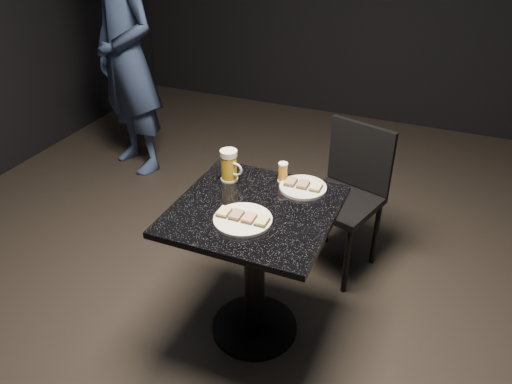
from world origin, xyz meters
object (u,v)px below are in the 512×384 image
(plate_large, at_px, (243,220))
(beer_tumbler, at_px, (283,172))
(plate_small, at_px, (303,187))
(beer_mug, at_px, (229,165))
(patron, at_px, (127,58))
(chair, at_px, (347,190))
(table, at_px, (254,251))

(plate_large, distance_m, beer_tumbler, 0.39)
(plate_small, bearing_deg, beer_mug, -170.58)
(patron, xyz_separation_m, beer_mug, (1.37, -1.12, -0.06))
(beer_mug, xyz_separation_m, beer_tumbler, (0.24, 0.09, -0.03))
(chair, bearing_deg, patron, 162.54)
(table, bearing_deg, patron, 140.36)
(beer_mug, bearing_deg, plate_large, -55.68)
(plate_small, distance_m, patron, 2.03)
(plate_small, bearing_deg, chair, 76.61)
(patron, height_order, beer_mug, patron)
(beer_mug, xyz_separation_m, chair, (0.47, 0.55, -0.33))
(plate_small, distance_m, beer_tumbler, 0.12)
(plate_large, bearing_deg, plate_small, 66.67)
(patron, bearing_deg, table, -16.93)
(plate_small, xyz_separation_m, beer_tumbler, (-0.11, 0.03, 0.04))
(beer_mug, bearing_deg, beer_tumbler, 20.38)
(plate_large, height_order, patron, patron)
(table, bearing_deg, chair, 70.02)
(beer_mug, height_order, chair, beer_mug)
(beer_tumbler, distance_m, chair, 0.59)
(beer_tumbler, bearing_deg, plate_small, -15.18)
(plate_large, height_order, beer_mug, beer_mug)
(table, height_order, chair, chair)
(table, height_order, beer_tumbler, beer_tumbler)
(beer_tumbler, bearing_deg, patron, 147.25)
(table, bearing_deg, beer_tumbler, 82.60)
(table, xyz_separation_m, beer_mug, (-0.21, 0.18, 0.32))
(table, xyz_separation_m, beer_tumbler, (0.03, 0.27, 0.29))
(patron, distance_m, beer_mug, 1.77)
(table, xyz_separation_m, chair, (0.26, 0.73, -0.01))
(beer_tumbler, bearing_deg, chair, 63.37)
(plate_large, xyz_separation_m, patron, (-1.57, 1.42, 0.13))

